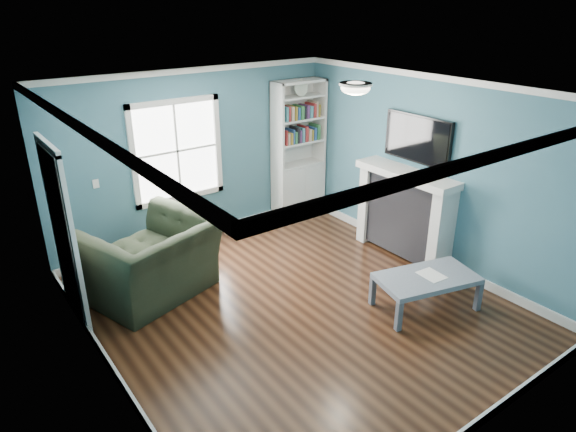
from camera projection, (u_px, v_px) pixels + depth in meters
floor at (297, 306)px, 6.30m from camera, size 5.00×5.00×0.00m
room_walls at (298, 185)px, 5.68m from camera, size 5.00×5.00×5.00m
trim at (297, 214)px, 5.82m from camera, size 4.50×5.00×2.60m
window at (177, 151)px, 7.41m from camera, size 1.40×0.06×1.50m
bookshelf at (298, 164)px, 8.61m from camera, size 0.90×0.35×2.31m
fireplace at (404, 214)px, 7.33m from camera, size 0.44×1.58×1.30m
tv at (417, 139)px, 6.97m from camera, size 0.06×1.10×0.65m
door at (63, 234)px, 5.71m from camera, size 0.12×0.98×2.17m
ceiling_fixture at (356, 87)px, 5.86m from camera, size 0.38×0.38×0.15m
light_switch at (96, 184)px, 6.86m from camera, size 0.08×0.01×0.12m
recliner at (149, 248)px, 6.33m from camera, size 1.72×1.38×1.31m
coffee_table at (427, 280)px, 6.15m from camera, size 1.31×0.93×0.43m
paper_sheet at (432, 275)px, 6.14m from camera, size 0.27×0.33×0.00m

